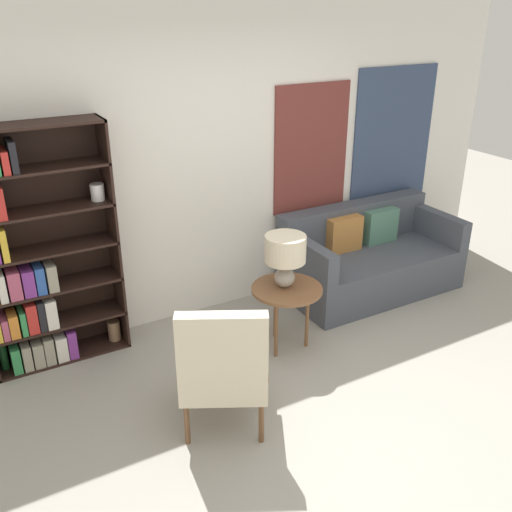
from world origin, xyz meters
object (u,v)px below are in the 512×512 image
bookshelf (32,264)px  table_lamp (285,253)px  armchair (223,365)px  couch (368,259)px  side_table (287,294)px

bookshelf → table_lamp: size_ratio=4.30×
armchair → table_lamp: (0.89, 0.68, 0.32)m
couch → side_table: couch is taller
couch → table_lamp: size_ratio=3.89×
bookshelf → couch: bearing=-4.8°
bookshelf → side_table: bearing=-23.4°
couch → side_table: size_ratio=2.97×
side_table → table_lamp: (-0.00, 0.03, 0.34)m
armchair → side_table: armchair is taller
bookshelf → couch: (3.03, -0.25, -0.54)m
side_table → table_lamp: size_ratio=1.31×
side_table → bookshelf: bearing=156.6°
couch → table_lamp: 1.45m
armchair → side_table: (0.89, 0.65, -0.02)m
bookshelf → couch: size_ratio=1.11×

